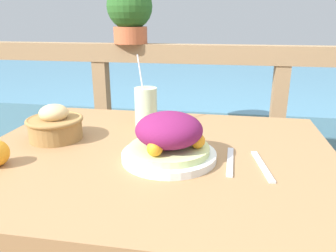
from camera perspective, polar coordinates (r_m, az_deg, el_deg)
The scene contains 9 objects.
patio_table at distance 0.98m, azimuth -2.36°, elevation -10.67°, with size 1.02×0.82×0.78m.
railing_fence at distance 1.69m, azimuth 3.26°, elevation 4.28°, with size 2.80×0.08×1.02m.
sea_backdrop at distance 4.22m, azimuth 7.18°, elevation 6.26°, with size 12.00×4.00×0.54m.
salad_plate at distance 0.87m, azimuth 0.19°, elevation -2.41°, with size 0.25×0.25×0.13m.
drink_glass at distance 1.14m, azimuth -3.87°, elevation 3.32°, with size 0.08×0.08×0.25m.
bread_basket at distance 1.07m, azimuth -19.06°, elevation 0.20°, with size 0.17×0.17×0.11m.
potted_plant at distance 1.70m, azimuth -6.69°, elevation 19.23°, with size 0.22×0.22×0.29m.
fork at distance 0.88m, azimuth 10.76°, elevation -6.04°, with size 0.02×0.18×0.00m.
knife at distance 0.88m, azimuth 16.10°, elevation -6.69°, with size 0.05×0.18×0.00m.
Camera 1 is at (0.19, -0.84, 1.14)m, focal length 35.00 mm.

